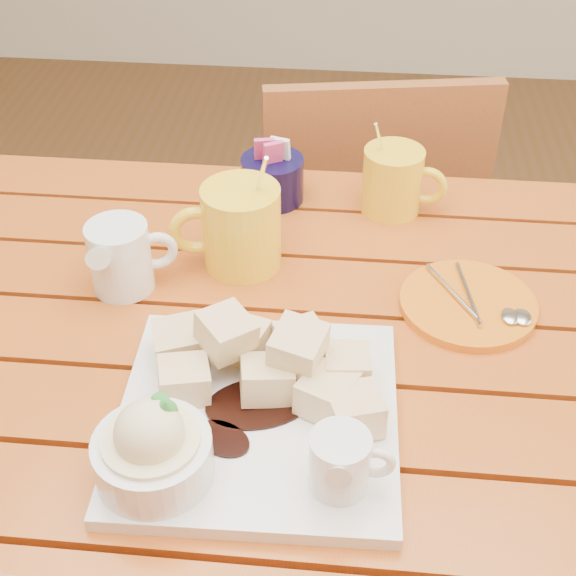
# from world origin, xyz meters

# --- Properties ---
(table) EXTENTS (1.20, 0.79, 0.75)m
(table) POSITION_xyz_m (0.00, 0.00, 0.64)
(table) COLOR #A24314
(table) RESTS_ON ground
(dessert_plate) EXTENTS (0.29, 0.29, 0.12)m
(dessert_plate) POSITION_xyz_m (0.01, -0.14, 0.78)
(dessert_plate) COLOR white
(dessert_plate) RESTS_ON table
(coffee_mug_left) EXTENTS (0.14, 0.10, 0.17)m
(coffee_mug_left) POSITION_xyz_m (-0.03, 0.15, 0.81)
(coffee_mug_left) COLOR yellow
(coffee_mug_left) RESTS_ON table
(coffee_mug_right) EXTENTS (0.12, 0.08, 0.14)m
(coffee_mug_right) POSITION_xyz_m (0.17, 0.30, 0.80)
(coffee_mug_right) COLOR yellow
(coffee_mug_right) RESTS_ON table
(cream_pitcher) EXTENTS (0.11, 0.10, 0.09)m
(cream_pitcher) POSITION_xyz_m (-0.17, 0.09, 0.80)
(cream_pitcher) COLOR white
(cream_pitcher) RESTS_ON table
(sugar_caddy) EXTENTS (0.09, 0.09, 0.10)m
(sugar_caddy) POSITION_xyz_m (-0.00, 0.31, 0.78)
(sugar_caddy) COLOR black
(sugar_caddy) RESTS_ON table
(orange_saucer) EXTENTS (0.17, 0.17, 0.02)m
(orange_saucer) POSITION_xyz_m (0.26, 0.09, 0.76)
(orange_saucer) COLOR orange
(orange_saucer) RESTS_ON table
(chair_far) EXTENTS (0.46, 0.46, 0.84)m
(chair_far) POSITION_xyz_m (0.14, 0.63, 0.47)
(chair_far) COLOR brown
(chair_far) RESTS_ON ground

